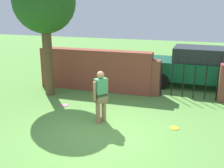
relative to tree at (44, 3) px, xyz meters
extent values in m
plane|color=#568C3D|center=(3.02, -2.78, -3.50)|extent=(40.00, 40.00, 0.00)
cube|color=brown|center=(1.52, 1.10, -2.66)|extent=(4.74, 0.50, 1.69)
cylinder|color=brown|center=(0.00, 0.00, -2.04)|extent=(0.36, 0.36, 2.93)
sphere|color=#23511E|center=(0.00, 0.00, 0.06)|extent=(2.31, 2.31, 2.31)
cylinder|color=#9E704C|center=(2.88, -1.88, -3.08)|extent=(0.14, 0.14, 0.85)
cylinder|color=#9E704C|center=(2.75, -2.07, -3.08)|extent=(0.14, 0.14, 0.85)
cube|color=olive|center=(2.81, -1.98, -2.70)|extent=(0.38, 0.42, 0.28)
cube|color=#3F8C59|center=(2.81, -1.98, -2.38)|extent=(0.38, 0.42, 0.55)
sphere|color=#9E704C|center=(2.81, -1.98, -1.99)|extent=(0.22, 0.22, 0.22)
cylinder|color=#9E704C|center=(2.94, -1.79, -2.45)|extent=(0.09, 0.09, 0.58)
cylinder|color=#9E704C|center=(2.69, -2.16, -2.45)|extent=(0.09, 0.09, 0.58)
cube|color=brown|center=(3.99, 1.10, -2.80)|extent=(0.44, 0.44, 1.40)
cylinder|color=black|center=(4.26, 1.10, -2.85)|extent=(0.04, 0.04, 1.30)
cylinder|color=black|center=(4.67, 1.10, -2.85)|extent=(0.04, 0.04, 1.30)
cylinder|color=black|center=(5.08, 1.10, -2.85)|extent=(0.04, 0.04, 1.30)
cylinder|color=black|center=(5.49, 1.10, -2.85)|extent=(0.04, 0.04, 1.30)
cylinder|color=black|center=(5.90, 1.10, -2.85)|extent=(0.04, 0.04, 1.30)
cylinder|color=black|center=(6.32, 1.10, -2.85)|extent=(0.04, 0.04, 1.30)
cube|color=#0C4C2D|center=(5.57, 2.78, -2.78)|extent=(4.28, 1.90, 0.80)
cube|color=#1E2328|center=(5.57, 2.78, -2.08)|extent=(2.07, 1.60, 0.60)
cylinder|color=black|center=(4.25, 3.70, -3.18)|extent=(0.65, 0.25, 0.64)
cylinder|color=black|center=(4.17, 2.00, -3.18)|extent=(0.65, 0.25, 0.64)
cylinder|color=pink|center=(1.10, -0.99, -3.49)|extent=(0.27, 0.27, 0.02)
cylinder|color=yellow|center=(5.01, -1.76, -3.49)|extent=(0.27, 0.27, 0.02)
camera|label=1|loc=(5.35, -9.39, 0.08)|focal=44.45mm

